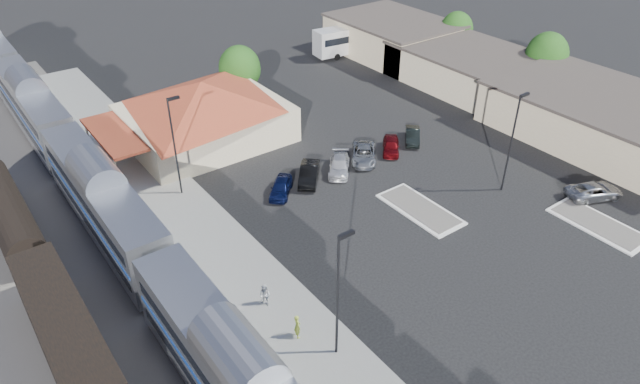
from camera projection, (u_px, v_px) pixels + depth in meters
ground at (401, 239)px, 44.21m from camera, size 280.00×280.00×0.00m
railbed at (97, 292)px, 39.17m from camera, size 16.00×100.00×0.12m
platform at (227, 257)px, 42.27m from camera, size 5.50×92.00×0.18m
passenger_train at (104, 205)px, 43.07m from camera, size 3.00×104.00×5.55m
freight_cars at (67, 338)px, 33.21m from camera, size 2.80×46.00×4.00m
station_depot at (204, 111)px, 56.47m from camera, size 18.35×12.24×6.20m
buildings_east at (495, 76)px, 66.51m from camera, size 14.40×51.40×4.80m
traffic_island_south at (420, 209)px, 47.49m from camera, size 3.30×7.50×0.21m
traffic_island_north at (598, 224)px, 45.68m from camera, size 3.30×7.50×0.21m
lamp_plat_s at (339, 287)px, 31.83m from camera, size 1.08×0.25×9.00m
lamp_plat_n at (175, 139)px, 46.72m from camera, size 1.08×0.25×9.00m
lamp_lot at (513, 135)px, 47.30m from camera, size 1.08×0.25×9.00m
tree_east_b at (547, 55)px, 66.88m from camera, size 4.94×4.94×6.96m
tree_east_c at (456, 30)px, 76.60m from camera, size 4.41×4.41×6.21m
tree_depot at (240, 68)px, 63.80m from camera, size 4.71×4.71×6.63m
suv at (594, 191)px, 48.73m from camera, size 5.39×3.99×1.36m
coach_bus at (355, 37)px, 78.71m from camera, size 12.32×3.99×3.88m
person_a at (297, 326)px, 35.16m from camera, size 0.55×0.71×1.74m
person_b at (265, 295)px, 37.51m from camera, size 0.91×1.00×1.66m
parked_car_a at (281, 187)px, 49.25m from camera, size 3.87×3.91×1.34m
parked_car_b at (309, 174)px, 50.99m from camera, size 4.15×4.44×1.49m
parked_car_c at (339, 165)px, 52.43m from camera, size 4.34×4.61×1.31m
parked_car_d at (364, 154)px, 54.21m from camera, size 4.83×5.16×1.35m
parked_car_e at (391, 146)px, 55.59m from camera, size 3.77×3.95×1.33m
parked_car_f at (413, 136)px, 57.39m from camera, size 3.68×3.81×1.29m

